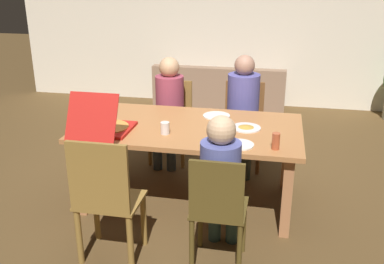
{
  "coord_description": "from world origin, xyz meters",
  "views": [
    {
      "loc": [
        0.75,
        -3.6,
        2.06
      ],
      "look_at": [
        0.0,
        0.1,
        0.65
      ],
      "focal_mm": 40.75,
      "sensor_mm": 36.0,
      "label": 1
    }
  ],
  "objects_px": {
    "chair_0": "(218,208)",
    "chair_1": "(172,117)",
    "chair_2": "(243,120)",
    "drinking_glass_1": "(165,128)",
    "plate_2": "(217,116)",
    "plate_1": "(239,145)",
    "person_1": "(169,102)",
    "pizza_box_0": "(105,127)",
    "plate_0": "(246,127)",
    "dining_table": "(190,134)",
    "person_2": "(243,104)",
    "person_0": "(221,177)",
    "chair_3": "(105,198)",
    "drinking_glass_0": "(276,141)",
    "couch": "(220,96)"
  },
  "relations": [
    {
      "from": "chair_0",
      "to": "chair_1",
      "type": "bearing_deg",
      "value": 112.62
    },
    {
      "from": "chair_2",
      "to": "drinking_glass_1",
      "type": "distance_m",
      "value": 1.36
    },
    {
      "from": "plate_2",
      "to": "plate_1",
      "type": "bearing_deg",
      "value": -67.62
    },
    {
      "from": "person_1",
      "to": "pizza_box_0",
      "type": "bearing_deg",
      "value": -103.55
    },
    {
      "from": "plate_0",
      "to": "pizza_box_0",
      "type": "bearing_deg",
      "value": -163.95
    },
    {
      "from": "dining_table",
      "to": "plate_0",
      "type": "distance_m",
      "value": 0.51
    },
    {
      "from": "chair_0",
      "to": "person_1",
      "type": "distance_m",
      "value": 1.97
    },
    {
      "from": "plate_1",
      "to": "chair_1",
      "type": "bearing_deg",
      "value": 123.46
    },
    {
      "from": "plate_0",
      "to": "plate_2",
      "type": "height_order",
      "value": "plate_0"
    },
    {
      "from": "person_2",
      "to": "plate_1",
      "type": "relative_size",
      "value": 5.2
    },
    {
      "from": "chair_1",
      "to": "person_0",
      "type": "bearing_deg",
      "value": -65.75
    },
    {
      "from": "chair_2",
      "to": "plate_2",
      "type": "height_order",
      "value": "chair_2"
    },
    {
      "from": "chair_3",
      "to": "pizza_box_0",
      "type": "height_order",
      "value": "pizza_box_0"
    },
    {
      "from": "person_0",
      "to": "person_2",
      "type": "xyz_separation_m",
      "value": [
        0.0,
        1.64,
        0.05
      ]
    },
    {
      "from": "person_1",
      "to": "pizza_box_0",
      "type": "relative_size",
      "value": 1.95
    },
    {
      "from": "chair_3",
      "to": "drinking_glass_1",
      "type": "bearing_deg",
      "value": 72.85
    },
    {
      "from": "person_0",
      "to": "chair_2",
      "type": "xyz_separation_m",
      "value": [
        0.0,
        1.79,
        -0.17
      ]
    },
    {
      "from": "chair_2",
      "to": "plate_2",
      "type": "xyz_separation_m",
      "value": [
        -0.2,
        -0.66,
        0.25
      ]
    },
    {
      "from": "plate_0",
      "to": "plate_2",
      "type": "bearing_deg",
      "value": 137.34
    },
    {
      "from": "drinking_glass_1",
      "to": "pizza_box_0",
      "type": "bearing_deg",
      "value": -172.44
    },
    {
      "from": "person_0",
      "to": "person_1",
      "type": "relative_size",
      "value": 0.97
    },
    {
      "from": "drinking_glass_1",
      "to": "person_1",
      "type": "bearing_deg",
      "value": 102.81
    },
    {
      "from": "person_0",
      "to": "person_2",
      "type": "height_order",
      "value": "person_2"
    },
    {
      "from": "dining_table",
      "to": "pizza_box_0",
      "type": "height_order",
      "value": "pizza_box_0"
    },
    {
      "from": "chair_3",
      "to": "drinking_glass_0",
      "type": "distance_m",
      "value": 1.36
    },
    {
      "from": "dining_table",
      "to": "couch",
      "type": "height_order",
      "value": "couch"
    },
    {
      "from": "chair_0",
      "to": "drinking_glass_1",
      "type": "height_order",
      "value": "chair_0"
    },
    {
      "from": "person_2",
      "to": "chair_3",
      "type": "xyz_separation_m",
      "value": [
        -0.81,
        -1.84,
        -0.2
      ]
    },
    {
      "from": "dining_table",
      "to": "chair_0",
      "type": "distance_m",
      "value": 1.06
    },
    {
      "from": "dining_table",
      "to": "chair_1",
      "type": "xyz_separation_m",
      "value": [
        -0.41,
        0.96,
        -0.17
      ]
    },
    {
      "from": "dining_table",
      "to": "person_1",
      "type": "height_order",
      "value": "person_1"
    },
    {
      "from": "chair_1",
      "to": "chair_3",
      "type": "distance_m",
      "value": 1.99
    },
    {
      "from": "chair_1",
      "to": "plate_0",
      "type": "xyz_separation_m",
      "value": [
        0.91,
        -0.93,
        0.27
      ]
    },
    {
      "from": "dining_table",
      "to": "person_1",
      "type": "bearing_deg",
      "value": 116.35
    },
    {
      "from": "person_0",
      "to": "person_2",
      "type": "bearing_deg",
      "value": 90.0
    },
    {
      "from": "person_0",
      "to": "person_1",
      "type": "height_order",
      "value": "person_1"
    },
    {
      "from": "person_0",
      "to": "pizza_box_0",
      "type": "height_order",
      "value": "person_0"
    },
    {
      "from": "chair_1",
      "to": "person_2",
      "type": "height_order",
      "value": "person_2"
    },
    {
      "from": "person_0",
      "to": "drinking_glass_0",
      "type": "xyz_separation_m",
      "value": [
        0.36,
        0.43,
        0.14
      ]
    },
    {
      "from": "plate_0",
      "to": "person_1",
      "type": "bearing_deg",
      "value": 138.92
    },
    {
      "from": "dining_table",
      "to": "chair_3",
      "type": "bearing_deg",
      "value": -111.64
    },
    {
      "from": "chair_1",
      "to": "couch",
      "type": "relative_size",
      "value": 0.46
    },
    {
      "from": "drinking_glass_1",
      "to": "couch",
      "type": "bearing_deg",
      "value": 88.56
    },
    {
      "from": "chair_0",
      "to": "drinking_glass_0",
      "type": "height_order",
      "value": "chair_0"
    },
    {
      "from": "person_0",
      "to": "drinking_glass_1",
      "type": "height_order",
      "value": "person_0"
    },
    {
      "from": "chair_2",
      "to": "plate_0",
      "type": "xyz_separation_m",
      "value": [
        0.1,
        -0.94,
        0.25
      ]
    },
    {
      "from": "chair_2",
      "to": "plate_1",
      "type": "distance_m",
      "value": 1.37
    },
    {
      "from": "dining_table",
      "to": "person_0",
      "type": "height_order",
      "value": "person_0"
    },
    {
      "from": "person_2",
      "to": "plate_0",
      "type": "xyz_separation_m",
      "value": [
        0.1,
        -0.79,
        0.03
      ]
    },
    {
      "from": "person_0",
      "to": "chair_3",
      "type": "distance_m",
      "value": 0.84
    }
  ]
}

